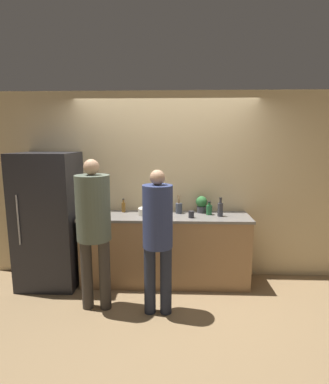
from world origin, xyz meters
name	(u,v)px	position (x,y,z in m)	size (l,w,h in m)	color
ground_plane	(164,293)	(0.00, 0.00, 0.00)	(14.00, 14.00, 0.00)	#8C704C
wall_back	(166,186)	(0.00, 0.63, 1.30)	(5.20, 0.06, 2.60)	#D6BC8C
counter	(165,249)	(0.00, 0.34, 0.48)	(2.26, 0.61, 0.95)	#9E754C
refrigerator	(50,220)	(-1.55, 0.26, 0.89)	(0.76, 0.73, 1.78)	#232328
person_left	(94,220)	(-0.78, -0.36, 1.06)	(0.38, 0.38, 1.74)	#38332D
person_center	(158,231)	(-0.05, -0.43, 0.96)	(0.33, 0.33, 1.64)	#232838
fruit_bowl	(148,211)	(-0.23, 0.35, 1.00)	(0.27, 0.27, 0.13)	beige
utensil_crock	(179,208)	(0.19, 0.45, 1.02)	(0.09, 0.09, 0.26)	#3D424C
bottle_dark	(220,209)	(0.73, 0.31, 1.05)	(0.07, 0.07, 0.25)	#333338
bottle_green	(209,209)	(0.59, 0.39, 1.02)	(0.08, 0.08, 0.18)	#236033
bottle_amber	(124,207)	(-0.59, 0.49, 1.02)	(0.05, 0.05, 0.19)	brown
cup_black	(191,214)	(0.34, 0.21, 0.99)	(0.07, 0.07, 0.09)	#28282D
potted_plant	(201,204)	(0.50, 0.51, 1.07)	(0.16, 0.16, 0.23)	#3D3D42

